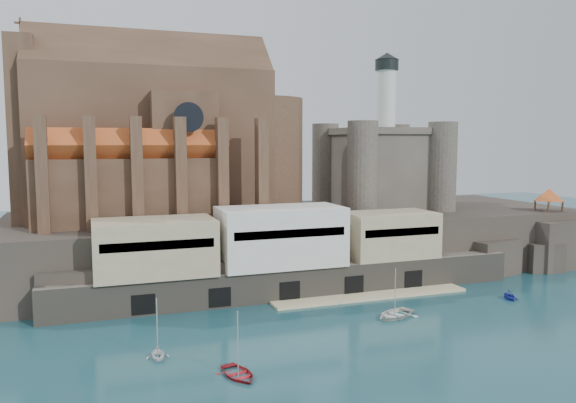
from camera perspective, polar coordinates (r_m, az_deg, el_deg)
The scene contains 11 objects.
ground at distance 67.80m, azimuth 14.23°, elevation -13.39°, with size 300.00×300.00×0.00m, color #17424C.
promontory at distance 100.53m, azimuth 1.62°, elevation -3.96°, with size 100.00×36.00×10.00m.
quay at distance 81.91m, azimuth -0.79°, elevation -5.43°, with size 70.00×12.00×13.05m.
church at distance 95.54m, azimuth -12.48°, elevation 5.75°, with size 47.00×25.93×30.51m.
castle_keep at distance 107.56m, azimuth 9.44°, elevation 3.79°, with size 21.20×21.20×29.30m.
rock_outcrop at distance 112.37m, azimuth 24.86°, elevation -3.93°, with size 14.50×10.50×8.70m.
pavilion at distance 111.40m, azimuth 25.00°, elevation 0.50°, with size 6.40×6.40×5.40m.
boat_0 at distance 56.52m, azimuth -5.09°, elevation -17.25°, with size 3.69×1.07×5.17m, color #B41E26.
boat_4 at distance 61.97m, azimuth -13.08°, elevation -15.24°, with size 2.80×1.71×3.25m, color white.
boat_6 at distance 74.91m, azimuth 10.78°, elevation -11.42°, with size 4.52×1.31×6.33m, color white.
boat_7 at distance 87.43m, azimuth 21.56°, elevation -9.21°, with size 2.82×1.72×3.26m, color #23309F.
Camera 1 is at (-36.02, -52.94, 22.27)m, focal length 35.00 mm.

